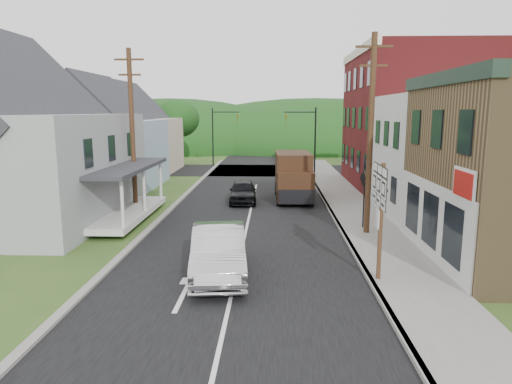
# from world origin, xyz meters

# --- Properties ---
(ground) EXTENTS (120.00, 120.00, 0.00)m
(ground) POSITION_xyz_m (0.00, 0.00, 0.00)
(ground) COLOR #2D4719
(ground) RESTS_ON ground
(road) EXTENTS (9.00, 90.00, 0.02)m
(road) POSITION_xyz_m (0.00, 10.00, 0.00)
(road) COLOR black
(road) RESTS_ON ground
(cross_road) EXTENTS (60.00, 9.00, 0.02)m
(cross_road) POSITION_xyz_m (0.00, 27.00, 0.00)
(cross_road) COLOR black
(cross_road) RESTS_ON ground
(sidewalk_right) EXTENTS (2.80, 55.00, 0.15)m
(sidewalk_right) POSITION_xyz_m (5.90, 8.00, 0.07)
(sidewalk_right) COLOR slate
(sidewalk_right) RESTS_ON ground
(curb_right) EXTENTS (0.20, 55.00, 0.15)m
(curb_right) POSITION_xyz_m (4.55, 8.00, 0.07)
(curb_right) COLOR slate
(curb_right) RESTS_ON ground
(curb_left) EXTENTS (0.30, 55.00, 0.12)m
(curb_left) POSITION_xyz_m (-4.65, 8.00, 0.06)
(curb_left) COLOR slate
(curb_left) RESTS_ON ground
(storefront_white) EXTENTS (8.00, 7.00, 6.50)m
(storefront_white) POSITION_xyz_m (11.30, 7.50, 3.25)
(storefront_white) COLOR silver
(storefront_white) RESTS_ON ground
(storefront_red) EXTENTS (8.00, 12.00, 10.00)m
(storefront_red) POSITION_xyz_m (11.30, 17.00, 5.00)
(storefront_red) COLOR maroon
(storefront_red) RESTS_ON ground
(house_gray) EXTENTS (10.20, 12.24, 8.35)m
(house_gray) POSITION_xyz_m (-12.00, 6.00, 4.23)
(house_gray) COLOR #939698
(house_gray) RESTS_ON ground
(house_blue) EXTENTS (7.14, 8.16, 7.28)m
(house_blue) POSITION_xyz_m (-11.00, 17.00, 3.69)
(house_blue) COLOR #97AECE
(house_blue) RESTS_ON ground
(house_cream) EXTENTS (7.14, 8.16, 7.28)m
(house_cream) POSITION_xyz_m (-11.50, 26.00, 3.69)
(house_cream) COLOR #C4B198
(house_cream) RESTS_ON ground
(utility_pole_right) EXTENTS (1.60, 0.26, 9.00)m
(utility_pole_right) POSITION_xyz_m (5.60, 3.50, 4.66)
(utility_pole_right) COLOR #472D19
(utility_pole_right) RESTS_ON ground
(utility_pole_left) EXTENTS (1.60, 0.26, 9.00)m
(utility_pole_left) POSITION_xyz_m (-6.50, 8.00, 4.66)
(utility_pole_left) COLOR #472D19
(utility_pole_left) RESTS_ON ground
(traffic_signal_right) EXTENTS (2.87, 0.20, 6.00)m
(traffic_signal_right) POSITION_xyz_m (4.30, 23.50, 3.76)
(traffic_signal_right) COLOR black
(traffic_signal_right) RESTS_ON ground
(traffic_signal_left) EXTENTS (2.87, 0.20, 6.00)m
(traffic_signal_left) POSITION_xyz_m (-4.30, 30.50, 3.76)
(traffic_signal_left) COLOR black
(traffic_signal_left) RESTS_ON ground
(tree_left_c) EXTENTS (5.80, 5.80, 8.41)m
(tree_left_c) POSITION_xyz_m (-19.00, 20.00, 5.94)
(tree_left_c) COLOR #382616
(tree_left_c) RESTS_ON ground
(tree_left_d) EXTENTS (4.80, 4.80, 6.94)m
(tree_left_d) POSITION_xyz_m (-9.00, 32.00, 4.88)
(tree_left_d) COLOR #382616
(tree_left_d) RESTS_ON ground
(forested_ridge) EXTENTS (90.00, 30.00, 16.00)m
(forested_ridge) POSITION_xyz_m (0.00, 55.00, 0.00)
(forested_ridge) COLOR #13340F
(forested_ridge) RESTS_ON ground
(silver_sedan) EXTENTS (2.35, 5.30, 1.69)m
(silver_sedan) POSITION_xyz_m (-0.60, -1.92, 0.85)
(silver_sedan) COLOR silver
(silver_sedan) RESTS_ON ground
(dark_sedan) EXTENTS (1.84, 4.15, 1.39)m
(dark_sedan) POSITION_xyz_m (-0.60, 11.01, 0.69)
(dark_sedan) COLOR black
(dark_sedan) RESTS_ON ground
(delivery_van) EXTENTS (2.36, 5.47, 3.03)m
(delivery_van) POSITION_xyz_m (2.60, 11.96, 1.53)
(delivery_van) COLOR black
(delivery_van) RESTS_ON ground
(route_sign_cluster) EXTENTS (0.24, 2.22, 3.87)m
(route_sign_cluster) POSITION_xyz_m (4.74, -2.46, 2.66)
(route_sign_cluster) COLOR #472D19
(route_sign_cluster) RESTS_ON sidewalk_right
(warning_sign) EXTENTS (0.21, 0.74, 2.76)m
(warning_sign) POSITION_xyz_m (5.59, 4.42, 1.91)
(warning_sign) COLOR black
(warning_sign) RESTS_ON sidewalk_right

